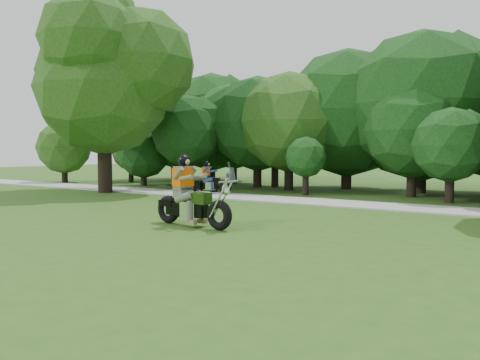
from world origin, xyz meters
The scene contains 6 objects.
ground centered at (0.00, 0.00, 0.00)m, with size 100.00×100.00×0.00m, color #2F5317.
walkway centered at (0.00, 8.00, 0.03)m, with size 60.00×2.20×0.06m, color #A3A39E.
tree_line centered at (1.22, 14.52, 3.70)m, with size 40.27×11.80×7.87m.
big_tree_west centered at (-10.54, 6.85, 5.76)m, with size 8.64×6.56×9.96m.
chopper_motorcycle centered at (-0.56, 0.83, 0.71)m, with size 2.68×0.79×1.92m.
touring_motorcycle centered at (-5.60, 8.35, 0.60)m, with size 1.93×0.97×1.50m.
Camera 1 is at (7.41, -8.80, 2.01)m, focal length 35.00 mm.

